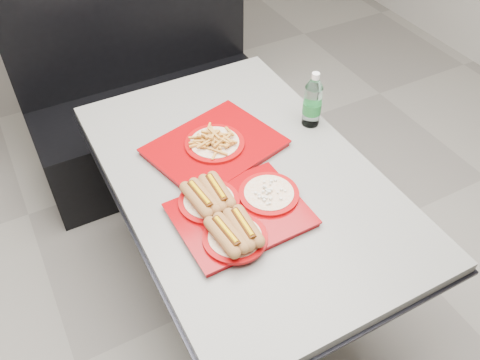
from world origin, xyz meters
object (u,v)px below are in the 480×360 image
diner_table (244,204)px  tray_far (215,145)px  booth_bench (150,99)px  tray_near (235,212)px  water_bottle (313,102)px

diner_table → tray_far: bearing=102.3°
booth_bench → diner_table: bearing=-90.0°
booth_bench → tray_near: size_ratio=3.00×
tray_near → water_bottle: water_bottle is taller
booth_bench → tray_near: bearing=-95.9°
water_bottle → tray_far: bearing=175.6°
tray_near → diner_table: bearing=53.3°
diner_table → tray_near: bearing=-126.7°
booth_bench → tray_far: booth_bench is taller
tray_near → tray_far: size_ratio=0.82×
water_bottle → tray_near: bearing=-148.3°
tray_near → booth_bench: bearing=84.1°
tray_near → tray_far: tray_near is taller
booth_bench → water_bottle: size_ratio=5.67×
diner_table → water_bottle: (0.38, 0.14, 0.27)m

